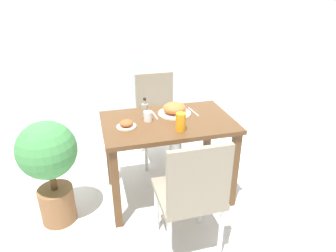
% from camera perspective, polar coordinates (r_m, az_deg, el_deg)
% --- Properties ---
extents(ground_plane, '(16.00, 16.00, 0.00)m').
position_cam_1_polar(ground_plane, '(2.83, -0.00, -12.58)').
color(ground_plane, silver).
extents(wall_back, '(8.00, 0.05, 2.60)m').
position_cam_1_polar(wall_back, '(3.47, -5.58, 17.96)').
color(wall_back, silver).
rests_on(wall_back, ground_plane).
extents(dining_table, '(1.07, 0.68, 0.73)m').
position_cam_1_polar(dining_table, '(2.50, -0.00, -1.43)').
color(dining_table, brown).
rests_on(dining_table, ground_plane).
extents(chair_near, '(0.42, 0.42, 0.92)m').
position_cam_1_polar(chair_near, '(1.98, 4.60, -12.49)').
color(chair_near, gray).
rests_on(chair_near, ground_plane).
extents(chair_far, '(0.42, 0.42, 0.92)m').
position_cam_1_polar(chair_far, '(3.15, -2.09, 2.63)').
color(chair_far, gray).
rests_on(chair_far, ground_plane).
extents(food_plate, '(0.28, 0.28, 0.10)m').
position_cam_1_polar(food_plate, '(2.56, 1.26, 3.22)').
color(food_plate, beige).
rests_on(food_plate, dining_table).
extents(side_plate, '(0.15, 0.15, 0.06)m').
position_cam_1_polar(side_plate, '(2.34, -7.93, 0.32)').
color(side_plate, beige).
rests_on(side_plate, dining_table).
extents(drink_cup, '(0.07, 0.07, 0.08)m').
position_cam_1_polar(drink_cup, '(2.43, -3.83, 1.86)').
color(drink_cup, white).
rests_on(drink_cup, dining_table).
extents(juice_glass, '(0.08, 0.08, 0.14)m').
position_cam_1_polar(juice_glass, '(2.25, 2.43, 0.78)').
color(juice_glass, orange).
rests_on(juice_glass, dining_table).
extents(sauce_bottle, '(0.06, 0.06, 0.17)m').
position_cam_1_polar(sauce_bottle, '(2.51, -4.42, 3.22)').
color(sauce_bottle, gray).
rests_on(sauce_bottle, dining_table).
extents(fork_utensil, '(0.01, 0.16, 0.00)m').
position_cam_1_polar(fork_utensil, '(2.53, -2.48, 1.98)').
color(fork_utensil, silver).
rests_on(fork_utensil, dining_table).
extents(spoon_utensil, '(0.03, 0.20, 0.00)m').
position_cam_1_polar(spoon_utensil, '(2.62, 4.85, 2.74)').
color(spoon_utensil, silver).
rests_on(spoon_utensil, dining_table).
extents(potted_plant_left, '(0.43, 0.43, 0.86)m').
position_cam_1_polar(potted_plant_left, '(2.41, -21.67, -6.45)').
color(potted_plant_left, brown).
rests_on(potted_plant_left, ground_plane).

